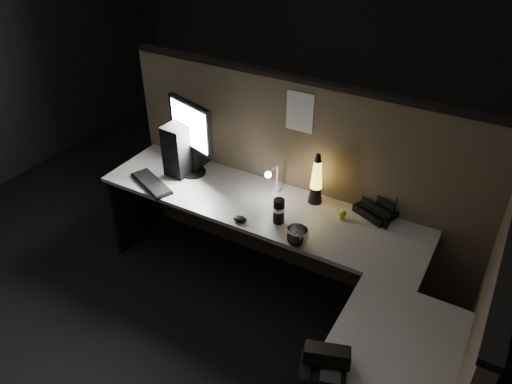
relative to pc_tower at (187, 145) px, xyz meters
The scene contains 17 objects.
floor 1.45m from the pc_tower, 41.54° to the right, with size 6.00×6.00×0.00m, color black.
room_shell 1.32m from the pc_tower, 41.54° to the right, with size 6.00×6.00×6.00m.
partition_back 0.87m from the pc_tower, 12.67° to the left, with size 2.66×0.06×1.50m, color brown.
partition_right 2.27m from the pc_tower, 16.50° to the right, with size 0.06×1.66×1.50m, color brown.
desk 1.18m from the pc_tower, 25.68° to the right, with size 2.60×1.60×0.73m.
pc_tower is the anchor object (origin of this frame).
monitor 0.17m from the pc_tower, 24.56° to the right, with size 0.43×0.19×0.56m.
keyboard 0.38m from the pc_tower, 104.83° to the right, with size 0.40×0.13×0.02m, color black.
mouse 0.80m from the pc_tower, 29.02° to the right, with size 0.09×0.06×0.04m, color black.
clip_lamp 0.73m from the pc_tower, ahead, with size 0.04×0.18×0.23m.
organizer 1.43m from the pc_tower, ahead, with size 0.31×0.29×0.18m.
lava_lamp 1.01m from the pc_tower, ahead, with size 0.10×0.10×0.37m.
travel_mug 0.95m from the pc_tower, 16.24° to the right, with size 0.08×0.08×0.17m, color black.
steel_mug 1.18m from the pc_tower, 20.08° to the right, with size 0.14×0.14×0.11m, color #B6B6BD.
figurine 1.25m from the pc_tower, ahead, with size 0.05×0.05×0.05m, color yellow.
pinned_paper 0.92m from the pc_tower, 10.55° to the left, with size 0.19×0.00×0.27m, color white.
desk_phone 1.97m from the pc_tower, 35.67° to the right, with size 0.26×0.26×0.13m.
Camera 1 is at (1.20, -1.80, 2.68)m, focal length 35.00 mm.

